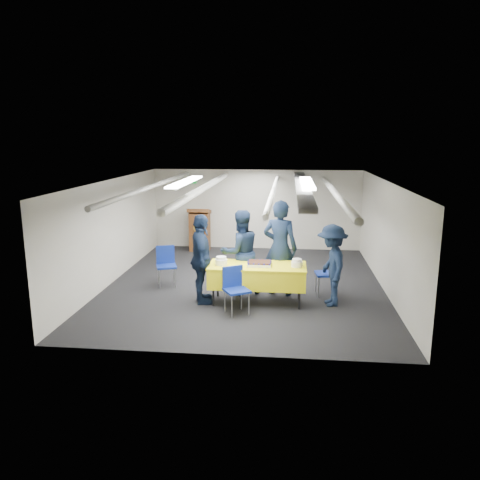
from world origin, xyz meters
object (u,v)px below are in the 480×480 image
Objects in this scene: chair_near at (235,285)px; sailor_c at (201,259)px; sheet_cake at (259,263)px; sailor_a at (280,248)px; sailor_b at (240,252)px; podium at (200,229)px; serving_table at (257,275)px; chair_left at (166,262)px; chair_right at (330,270)px; sailor_d at (332,265)px.

chair_near is 0.49× the size of sailor_c.
sheet_cake is 0.73m from sailor_a.
sheet_cake is 0.72m from sailor_b.
sailor_a is at bearing -79.89° from sailor_c.
sheet_cake is at bearing -64.82° from podium.
chair_left reaches higher than serving_table.
sheet_cake is at bearing 73.61° from sailor_a.
chair_left is at bearing 175.10° from chair_right.
podium is 4.35m from sailor_a.
sailor_d is (1.39, 0.05, -0.01)m from sheet_cake.
podium reaches higher than sheet_cake.
sailor_b reaches higher than sailor_d.
podium is 1.44× the size of chair_near.
chair_right is (1.84, 1.19, 0.00)m from chair_near.
sailor_a is 1.12× the size of sailor_c.
sailor_a is at bearing 53.25° from serving_table.
sailor_c reaches higher than serving_table.
chair_left is at bearing 155.72° from sheet_cake.
podium reaches higher than serving_table.
sailor_d is (3.51, -0.91, 0.27)m from chair_left.
sailor_d is (2.52, 0.13, -0.09)m from sailor_c.
sheet_cake is 0.38× the size of podium.
podium is at bearing 108.20° from chair_near.
podium is 4.41m from sailor_c.
podium is 4.94m from chair_right.
sailor_d is (-0.03, -0.60, 0.27)m from chair_right.
serving_table is 0.26m from sheet_cake.
serving_table is 4.63m from podium.
sailor_d reaches higher than chair_right.
chair_near is at bearing -41.34° from chair_left.
sailor_b is at bearing -12.97° from chair_left.
podium is at bearing 133.64° from chair_right.
sailor_a reaches higher than podium.
sheet_cake is at bearing 52.08° from chair_near.
chair_left is at bearing -92.33° from podium.
sailor_a is at bearing 57.36° from sheet_cake.
sailor_c is 2.53m from sailor_d.
serving_table is at bearing -95.96° from sailor_d.
podium reaches higher than chair_left.
sailor_a is at bearing -176.95° from chair_right.
sailor_d is at bearing 167.62° from sailor_a.
serving_table is 1.07× the size of sailor_b.
sailor_c reaches higher than sailor_b.
sailor_b is (-0.82, -0.03, -0.11)m from sailor_a.
serving_table is 0.68m from chair_near.
chair_left is (-2.12, 0.96, -0.28)m from sheet_cake.
chair_left is 3.63m from sailor_d.
chair_right is at bearing -160.70° from sailor_a.
sailor_c is (-2.55, -0.74, 0.35)m from chair_right.
serving_table is 2.18× the size of chair_near.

